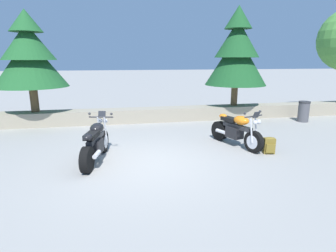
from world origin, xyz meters
name	(u,v)px	position (x,y,z in m)	size (l,w,h in m)	color
ground_plane	(146,163)	(0.00, 0.00, 0.00)	(120.00, 120.00, 0.00)	gray
stone_wall	(133,115)	(0.00, 4.80, 0.28)	(36.00, 0.80, 0.55)	gray
motorcycle_black_near_left	(96,143)	(-1.23, 0.43, 0.49)	(0.78, 2.05, 1.18)	black
motorcycle_orange_centre	(236,130)	(2.83, 0.93, 0.49)	(0.97, 1.99, 1.18)	black
rider_backpack	(269,145)	(3.45, 0.12, 0.24)	(0.33, 0.30, 0.47)	brown
pine_tree_mid_left	(29,55)	(-3.83, 4.90, 2.71)	(2.71, 2.71, 3.80)	brown
pine_tree_mid_right	(237,52)	(4.49, 4.87, 2.85)	(2.63, 2.63, 4.19)	brown
trash_bin	(304,111)	(7.02, 3.51, 0.43)	(0.46, 0.46, 0.86)	#4C4C51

